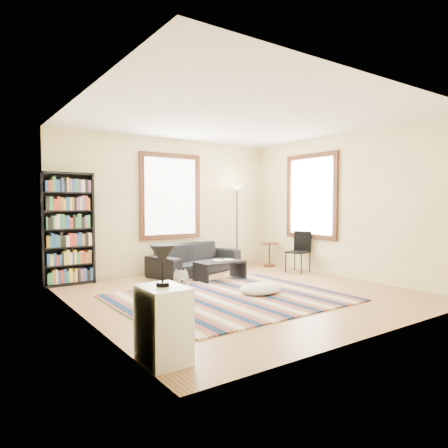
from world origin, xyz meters
TOP-DOWN VIEW (x-y plane):
  - floor at (0.00, 0.00)m, footprint 5.00×5.00m
  - ceiling at (0.00, 0.00)m, footprint 5.00×5.00m
  - wall_back at (0.00, 2.55)m, footprint 5.00×0.10m
  - wall_front at (0.00, -2.55)m, footprint 5.00×0.10m
  - wall_left at (-2.55, 0.00)m, footprint 0.10×5.00m
  - wall_right at (2.55, 0.00)m, footprint 0.10×5.00m
  - window_back at (0.00, 2.47)m, footprint 1.20×0.06m
  - window_right at (2.47, 0.80)m, footprint 0.06×1.20m
  - rug at (-0.38, -0.20)m, footprint 3.32×2.66m
  - sofa at (0.36, 2.05)m, footprint 1.37×2.23m
  - bookshelf at (-2.14, 2.32)m, footprint 0.90×0.30m
  - coffee_table at (0.32, 1.10)m, footprint 1.02×0.80m
  - book_a at (0.22, 1.10)m, footprint 0.28×0.23m
  - book_b at (0.47, 1.15)m, footprint 0.22×0.25m
  - floor_cushion at (0.19, -0.25)m, footprint 0.89×0.79m
  - floor_lamp at (1.51, 2.15)m, footprint 0.34×0.34m
  - side_table at (2.20, 1.82)m, footprint 0.49×0.49m
  - folding_chair at (2.15, 0.86)m, footprint 0.51×0.50m
  - white_cabinet at (-2.30, -1.82)m, footprint 0.38×0.50m
  - table_lamp at (-2.30, -1.82)m, footprint 0.25×0.25m
  - dog at (-1.22, -0.16)m, footprint 0.57×0.65m

SIDE VIEW (x-z plane):
  - floor at x=0.00m, z-range -0.10..0.00m
  - rug at x=-0.38m, z-range 0.00..0.02m
  - floor_cushion at x=0.19m, z-range 0.00..0.18m
  - coffee_table at x=0.32m, z-range 0.00..0.36m
  - dog at x=-1.22m, z-range 0.00..0.54m
  - side_table at x=2.20m, z-range 0.00..0.54m
  - sofa at x=0.36m, z-range 0.00..0.61m
  - white_cabinet at x=-2.30m, z-range 0.00..0.70m
  - book_b at x=0.47m, z-range 0.36..0.38m
  - book_a at x=0.22m, z-range 0.36..0.38m
  - folding_chair at x=2.15m, z-range 0.00..0.86m
  - table_lamp at x=-2.30m, z-range 0.70..1.08m
  - floor_lamp at x=1.51m, z-range 0.00..1.86m
  - bookshelf at x=-2.14m, z-range 0.00..2.00m
  - wall_back at x=0.00m, z-range 0.00..2.80m
  - wall_front at x=0.00m, z-range 0.00..2.80m
  - wall_left at x=-2.55m, z-range 0.00..2.80m
  - wall_right at x=2.55m, z-range 0.00..2.80m
  - window_back at x=0.00m, z-range 0.80..2.40m
  - window_right at x=2.47m, z-range 0.80..2.40m
  - ceiling at x=0.00m, z-range 2.80..2.90m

